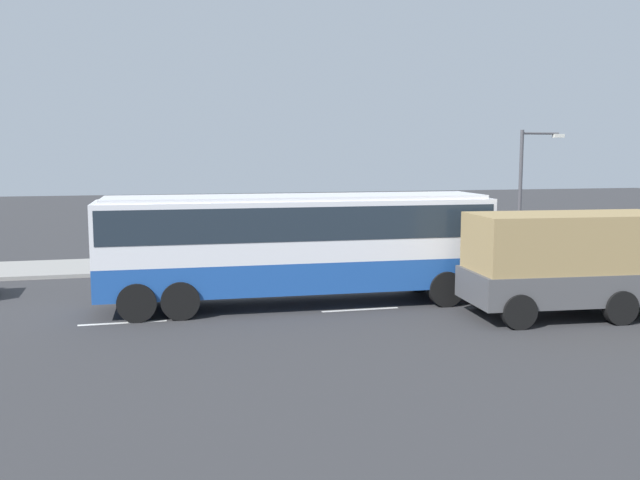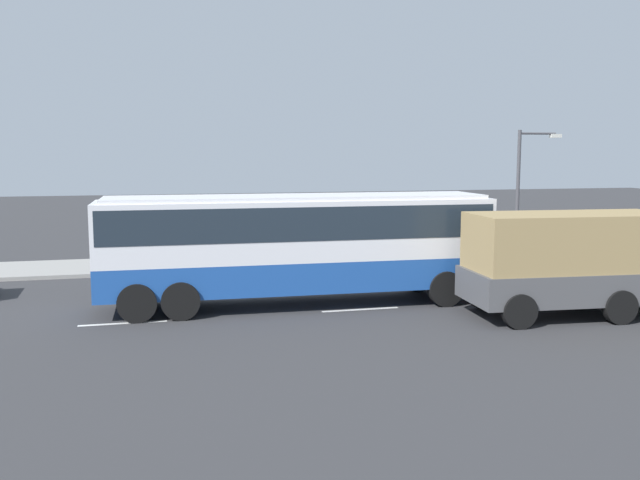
{
  "view_description": "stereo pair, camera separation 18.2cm",
  "coord_description": "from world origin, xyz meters",
  "px_view_note": "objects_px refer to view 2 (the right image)",
  "views": [
    {
      "loc": [
        -4.19,
        -21.35,
        4.72
      ],
      "look_at": [
        0.83,
        -0.97,
        2.08
      ],
      "focal_mm": 39.05,
      "sensor_mm": 36.0,
      "label": 1
    },
    {
      "loc": [
        -4.37,
        -21.31,
        4.72
      ],
      "look_at": [
        0.83,
        -0.97,
        2.08
      ],
      "focal_mm": 39.05,
      "sensor_mm": 36.0,
      "label": 2
    }
  ],
  "objects_px": {
    "coach_bus": "(298,237)",
    "cargo_truck": "(598,260)",
    "pedestrian_near_curb": "(212,238)",
    "street_lamp": "(524,181)",
    "car_red_compact": "(492,253)"
  },
  "relations": [
    {
      "from": "pedestrian_near_curb",
      "to": "street_lamp",
      "type": "height_order",
      "value": "street_lamp"
    },
    {
      "from": "street_lamp",
      "to": "coach_bus",
      "type": "bearing_deg",
      "value": -149.65
    },
    {
      "from": "cargo_truck",
      "to": "pedestrian_near_curb",
      "type": "bearing_deg",
      "value": 134.19
    },
    {
      "from": "street_lamp",
      "to": "car_red_compact",
      "type": "bearing_deg",
      "value": -135.17
    },
    {
      "from": "coach_bus",
      "to": "street_lamp",
      "type": "relative_size",
      "value": 2.17
    },
    {
      "from": "cargo_truck",
      "to": "car_red_compact",
      "type": "height_order",
      "value": "cargo_truck"
    },
    {
      "from": "street_lamp",
      "to": "pedestrian_near_curb",
      "type": "bearing_deg",
      "value": 173.02
    },
    {
      "from": "car_red_compact",
      "to": "pedestrian_near_curb",
      "type": "bearing_deg",
      "value": 161.51
    },
    {
      "from": "coach_bus",
      "to": "cargo_truck",
      "type": "xyz_separation_m",
      "value": [
        8.21,
        -3.38,
        -0.51
      ]
    },
    {
      "from": "coach_bus",
      "to": "cargo_truck",
      "type": "height_order",
      "value": "coach_bus"
    },
    {
      "from": "cargo_truck",
      "to": "coach_bus",
      "type": "bearing_deg",
      "value": 161.89
    },
    {
      "from": "coach_bus",
      "to": "car_red_compact",
      "type": "relative_size",
      "value": 2.74
    },
    {
      "from": "coach_bus",
      "to": "street_lamp",
      "type": "bearing_deg",
      "value": 31.79
    },
    {
      "from": "coach_bus",
      "to": "street_lamp",
      "type": "height_order",
      "value": "street_lamp"
    },
    {
      "from": "cargo_truck",
      "to": "pedestrian_near_curb",
      "type": "relative_size",
      "value": 4.85
    }
  ]
}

